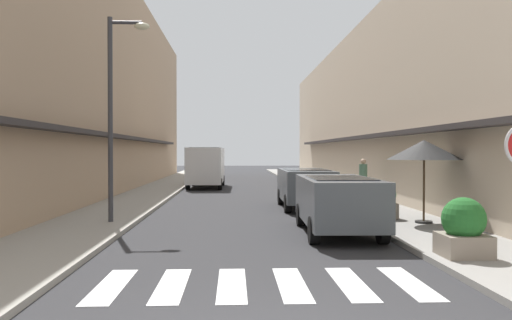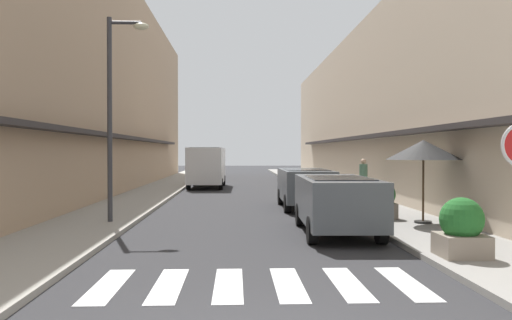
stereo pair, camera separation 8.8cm
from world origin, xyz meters
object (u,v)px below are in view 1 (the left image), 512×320
(delivery_van, at_px, (206,164))
(street_lamp, at_px, (117,98))
(planter_corner, at_px, (464,228))
(pedestrian_walking_near, at_px, (363,178))
(planter_midblock, at_px, (384,200))
(cafe_umbrella, at_px, (424,150))
(parked_car_near, at_px, (338,198))
(parked_car_mid, at_px, (305,184))

(delivery_van, relative_size, street_lamp, 0.93)
(planter_corner, xyz_separation_m, pedestrian_walking_near, (1.02, 11.80, 0.36))
(planter_midblock, bearing_deg, cafe_umbrella, -53.49)
(parked_car_near, relative_size, planter_midblock, 4.17)
(planter_midblock, bearing_deg, delivery_van, 111.90)
(pedestrian_walking_near, bearing_deg, planter_midblock, 167.75)
(parked_car_near, relative_size, cafe_umbrella, 1.94)
(parked_car_mid, xyz_separation_m, street_lamp, (-6.01, -4.28, 2.73))
(delivery_van, height_order, pedestrian_walking_near, delivery_van)
(cafe_umbrella, bearing_deg, planter_midblock, 126.51)
(street_lamp, bearing_deg, delivery_van, 83.76)
(parked_car_near, relative_size, planter_corner, 3.99)
(delivery_van, relative_size, planter_corner, 4.80)
(cafe_umbrella, bearing_deg, parked_car_near, -156.90)
(planter_corner, distance_m, planter_midblock, 5.73)
(street_lamp, bearing_deg, planter_midblock, 3.19)
(delivery_van, bearing_deg, planter_midblock, -68.10)
(delivery_van, xyz_separation_m, street_lamp, (-1.72, -15.72, 2.24))
(planter_midblock, height_order, pedestrian_walking_near, pedestrian_walking_near)
(planter_midblock, bearing_deg, pedestrian_walking_near, 81.64)
(street_lamp, relative_size, pedestrian_walking_near, 3.42)
(delivery_van, height_order, planter_midblock, delivery_van)
(planter_corner, bearing_deg, delivery_van, 105.97)
(parked_car_mid, bearing_deg, parked_car_near, -90.00)
(street_lamp, bearing_deg, parked_car_near, -16.67)
(planter_corner, height_order, planter_midblock, planter_corner)
(parked_car_near, height_order, cafe_umbrella, cafe_umbrella)
(cafe_umbrella, distance_m, planter_corner, 4.96)
(cafe_umbrella, height_order, planter_corner, cafe_umbrella)
(planter_midblock, bearing_deg, planter_corner, -91.27)
(planter_corner, bearing_deg, parked_car_mid, 100.20)
(parked_car_near, xyz_separation_m, cafe_umbrella, (2.66, 1.14, 1.24))
(delivery_van, bearing_deg, pedestrian_walking_near, -52.65)
(parked_car_mid, distance_m, cafe_umbrella, 5.75)
(parked_car_near, relative_size, parked_car_mid, 1.05)
(parked_car_near, relative_size, pedestrian_walking_near, 2.65)
(parked_car_near, bearing_deg, delivery_van, 103.77)
(parked_car_mid, relative_size, planter_corner, 3.81)
(pedestrian_walking_near, bearing_deg, parked_car_mid, 125.20)
(parked_car_near, height_order, pedestrian_walking_near, pedestrian_walking_near)
(parked_car_mid, distance_m, delivery_van, 12.23)
(delivery_van, bearing_deg, street_lamp, -96.24)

